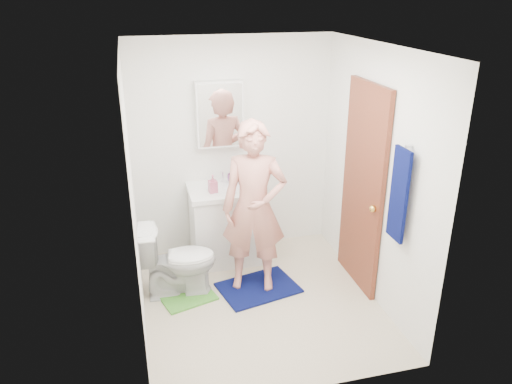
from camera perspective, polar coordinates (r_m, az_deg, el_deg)
floor at (r=4.98m, az=0.49°, el=-12.47°), size 2.20×2.40×0.02m
ceiling at (r=4.11m, az=0.60°, el=16.42°), size 2.20×2.40×0.02m
wall_back at (r=5.52m, az=-2.66°, el=5.09°), size 2.20×0.02×2.40m
wall_front at (r=3.36m, az=5.82°, el=-6.89°), size 2.20×0.02×2.40m
wall_left at (r=4.28m, az=-13.99°, el=-0.81°), size 0.02×2.40×2.40m
wall_right at (r=4.79m, az=13.50°, el=1.76°), size 0.02×2.40×2.40m
vanity_cabinet at (r=5.52m, az=-3.42°, el=-3.88°), size 0.75×0.55×0.80m
countertop at (r=5.34m, az=-3.52°, el=0.22°), size 0.79×0.59×0.05m
sink_basin at (r=5.34m, az=-3.53°, el=0.36°), size 0.40×0.40×0.03m
faucet at (r=5.48m, az=-3.90°, el=1.73°), size 0.03×0.03×0.12m
medicine_cabinet at (r=5.32m, az=-4.19°, el=8.87°), size 0.50×0.12×0.70m
mirror_panel at (r=5.26m, az=-4.06°, el=8.72°), size 0.46×0.01×0.66m
door at (r=4.96m, az=12.08°, el=0.42°), size 0.05×0.80×2.05m
door_knob at (r=4.71m, az=13.23°, el=-1.89°), size 0.07×0.07×0.07m
towel at (r=4.27m, az=16.03°, el=-0.33°), size 0.03×0.24×0.80m
towel_hook at (r=4.16m, az=17.12°, el=5.07°), size 0.06×0.02×0.02m
toilet at (r=4.97m, az=-8.89°, el=-7.69°), size 0.75×0.46×0.74m
bath_mat at (r=5.15m, az=0.27°, el=-10.88°), size 0.86×0.70×0.02m
green_rug at (r=5.08m, az=-7.90°, el=-11.65°), size 0.61×0.55×0.02m
soap_dispenser at (r=5.19m, az=-4.96°, el=0.93°), size 0.10×0.10×0.19m
toothbrush_cup at (r=5.45m, az=-2.59°, el=1.56°), size 0.16×0.16×0.10m
man at (r=4.78m, az=-0.21°, el=-1.85°), size 0.72×0.58×1.71m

